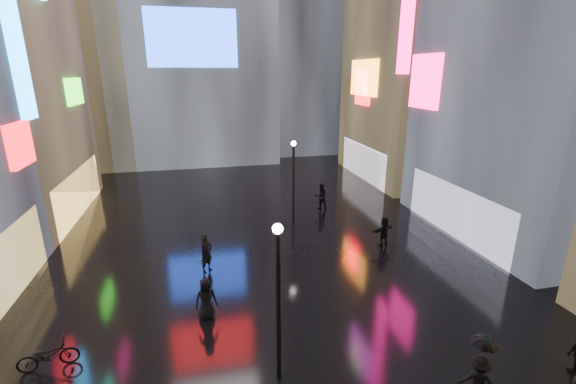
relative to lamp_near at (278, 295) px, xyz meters
name	(u,v)px	position (x,y,z in m)	size (l,w,h in m)	color
ground	(257,233)	(1.09, 11.38, -2.94)	(140.00, 140.00, 0.00)	black
building_right_far	(428,10)	(17.06, 21.37, 11.03)	(10.28, 12.00, 28.00)	black
tower_flank_left	(72,29)	(-12.91, 33.38, 10.06)	(10.00, 10.00, 26.00)	black
lamp_near	(278,295)	(0.00, 0.00, 0.00)	(0.30, 0.30, 5.20)	black
lamp_far	(293,177)	(3.59, 12.58, 0.00)	(0.30, 0.30, 5.20)	black
pedestrian_2	(478,381)	(5.29, -2.30, -2.12)	(1.06, 0.61, 1.64)	black
pedestrian_4	(206,299)	(-2.10, 3.58, -2.09)	(0.83, 0.54, 1.70)	black
pedestrian_5	(384,231)	(7.61, 8.12, -2.13)	(1.50, 0.48, 1.62)	black
pedestrian_6	(206,253)	(-1.97, 7.37, -2.01)	(0.68, 0.45, 1.87)	black
pedestrian_7	(321,196)	(6.07, 14.60, -2.05)	(0.87, 0.68, 1.80)	black
umbrella_1	(484,347)	(5.29, -2.30, -0.97)	(0.76, 0.76, 0.66)	black
umbrella_2	(204,270)	(-2.10, 3.58, -0.82)	(0.92, 0.94, 0.84)	black
bicycle	(48,355)	(-7.16, 2.08, -2.47)	(0.63, 1.81, 0.95)	black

